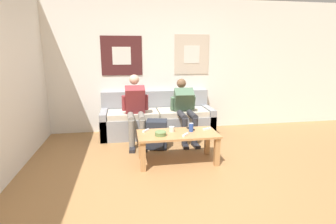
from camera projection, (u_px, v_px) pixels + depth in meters
ground_plane at (192, 192)px, 3.00m from camera, size 18.00×18.00×0.00m
wall_back at (161, 66)px, 5.17m from camera, size 10.00×0.07×2.55m
couch at (157, 120)px, 5.03m from camera, size 2.11×0.72×0.81m
coffee_table at (178, 138)px, 3.74m from camera, size 1.14×0.55×0.44m
person_seated_adult at (136, 107)px, 4.53m from camera, size 0.47×0.88×1.17m
person_seated_teen at (185, 107)px, 4.71m from camera, size 0.47×0.98×1.07m
backpack at (157, 135)px, 4.32m from camera, size 0.38×0.35×0.47m
ceramic_bowl at (161, 133)px, 3.60m from camera, size 0.17×0.17×0.06m
pillar_candle at (172, 129)px, 3.78m from camera, size 0.08×0.08×0.09m
drink_can_blue at (191, 127)px, 3.78m from camera, size 0.07×0.07×0.12m
game_controller_near_left at (207, 129)px, 3.88m from camera, size 0.15×0.09×0.03m
game_controller_near_right at (185, 135)px, 3.61m from camera, size 0.12×0.13×0.03m
game_controller_far_center at (146, 131)px, 3.80m from camera, size 0.12×0.13×0.03m
cell_phone at (190, 129)px, 3.92m from camera, size 0.10×0.15×0.01m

